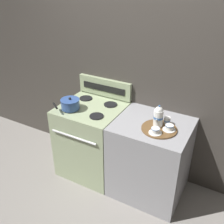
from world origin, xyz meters
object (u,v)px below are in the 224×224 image
(stove, at_px, (92,139))
(teapot, at_px, (158,116))
(saucepan, at_px, (70,104))
(teacup_right, at_px, (169,127))
(serving_tray, at_px, (159,129))
(teacup_left, at_px, (155,131))
(creamer_jug, at_px, (167,120))

(stove, xyz_separation_m, teapot, (0.80, -0.03, 0.56))
(saucepan, relative_size, teacup_right, 2.31)
(serving_tray, bearing_deg, teacup_right, 10.92)
(saucepan, xyz_separation_m, teacup_left, (1.00, -0.01, -0.03))
(serving_tray, relative_size, teacup_right, 2.79)
(stove, relative_size, teacup_left, 7.20)
(teapot, bearing_deg, stove, 177.92)
(saucepan, xyz_separation_m, teapot, (0.97, 0.12, 0.05))
(serving_tray, bearing_deg, teapot, 129.62)
(stove, xyz_separation_m, creamer_jug, (0.87, 0.05, 0.49))
(teacup_left, height_order, teacup_right, same)
(saucepan, height_order, teapot, teapot)
(creamer_jug, bearing_deg, serving_tray, -106.24)
(teacup_right, distance_m, creamer_jug, 0.12)
(saucepan, relative_size, teacup_left, 2.31)
(stove, bearing_deg, teacup_left, -11.38)
(teacup_right, relative_size, creamer_jug, 1.75)
(saucepan, distance_m, teapot, 0.98)
(stove, distance_m, teacup_right, 1.04)
(teacup_right, height_order, creamer_jug, creamer_jug)
(stove, height_order, saucepan, saucepan)
(saucepan, bearing_deg, creamer_jug, 11.17)
(teacup_left, relative_size, teacup_right, 1.00)
(teapot, distance_m, teacup_right, 0.15)
(stove, relative_size, teacup_right, 7.20)
(stove, distance_m, teapot, 0.98)
(teapot, xyz_separation_m, teacup_right, (0.13, -0.02, -0.08))
(saucepan, relative_size, teapot, 1.27)
(stove, xyz_separation_m, saucepan, (-0.17, -0.15, 0.51))
(teacup_left, relative_size, creamer_jug, 1.75)
(teacup_right, bearing_deg, teacup_left, -130.14)
(saucepan, height_order, teacup_right, saucepan)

